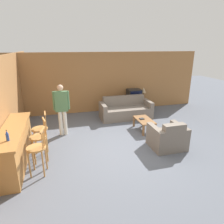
% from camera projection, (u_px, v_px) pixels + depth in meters
% --- Properties ---
extents(ground_plane, '(24.00, 24.00, 0.00)m').
position_uv_depth(ground_plane, '(124.00, 148.00, 5.87)').
color(ground_plane, '#565B66').
extents(wall_back, '(9.40, 0.08, 2.60)m').
position_uv_depth(wall_back, '(99.00, 83.00, 8.79)').
color(wall_back, '#9E6B3D').
rests_on(wall_back, ground_plane).
extents(wall_left, '(0.08, 8.64, 2.60)m').
position_uv_depth(wall_left, '(7.00, 101.00, 5.87)').
color(wall_left, '#9E6B3D').
rests_on(wall_left, ground_plane).
extents(bar_counter, '(0.55, 2.43, 0.97)m').
position_uv_depth(bar_counter, '(15.00, 146.00, 4.95)').
color(bar_counter, '#A87038').
rests_on(bar_counter, ground_plane).
extents(bar_chair_near, '(0.49, 0.49, 1.12)m').
position_uv_depth(bar_chair_near, '(37.00, 151.00, 4.51)').
color(bar_chair_near, '#B77F42').
rests_on(bar_chair_near, ground_plane).
extents(bar_chair_mid, '(0.51, 0.51, 1.12)m').
position_uv_depth(bar_chair_mid, '(39.00, 139.00, 5.06)').
color(bar_chair_mid, '#B77F42').
rests_on(bar_chair_mid, ground_plane).
extents(bar_chair_far, '(0.46, 0.46, 1.12)m').
position_uv_depth(bar_chair_far, '(41.00, 131.00, 5.54)').
color(bar_chair_far, '#B77F42').
rests_on(bar_chair_far, ground_plane).
extents(couch_far, '(2.08, 0.89, 0.86)m').
position_uv_depth(couch_far, '(126.00, 110.00, 8.22)').
color(couch_far, '#70665B').
rests_on(couch_far, ground_plane).
extents(armchair_near, '(0.95, 0.84, 0.84)m').
position_uv_depth(armchair_near, '(168.00, 138.00, 5.78)').
color(armchair_near, '#70665B').
rests_on(armchair_near, ground_plane).
extents(coffee_table, '(0.50, 0.94, 0.41)m').
position_uv_depth(coffee_table, '(144.00, 121.00, 6.98)').
color(coffee_table, brown).
rests_on(coffee_table, ground_plane).
extents(tv_unit, '(1.18, 0.50, 0.52)m').
position_uv_depth(tv_unit, '(134.00, 105.00, 9.15)').
color(tv_unit, '#513823').
rests_on(tv_unit, ground_plane).
extents(tv, '(0.60, 0.50, 0.48)m').
position_uv_depth(tv, '(134.00, 95.00, 8.99)').
color(tv, black).
rests_on(tv, tv_unit).
extents(bottle, '(0.06, 0.06, 0.24)m').
position_uv_depth(bottle, '(7.00, 136.00, 4.14)').
color(bottle, '#234293').
rests_on(bottle, bar_counter).
extents(book_on_table, '(0.17, 0.16, 0.03)m').
position_uv_depth(book_on_table, '(142.00, 119.00, 6.98)').
color(book_on_table, black).
rests_on(book_on_table, coffee_table).
extents(table_lamp, '(0.23, 0.23, 0.54)m').
position_uv_depth(table_lamp, '(144.00, 91.00, 9.05)').
color(table_lamp, brown).
rests_on(table_lamp, tv_unit).
extents(person_by_window, '(0.52, 0.19, 1.70)m').
position_uv_depth(person_by_window, '(62.00, 107.00, 6.44)').
color(person_by_window, silver).
rests_on(person_by_window, ground_plane).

